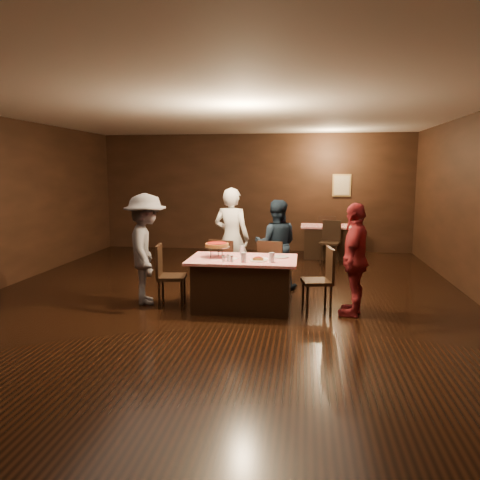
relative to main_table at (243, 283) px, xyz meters
name	(u,v)px	position (x,y,z in m)	size (l,w,h in m)	color
room	(221,166)	(-0.38, 0.32, 1.75)	(10.00, 10.04, 3.02)	black
main_table	(243,283)	(0.00, 0.00, 0.00)	(1.60, 1.00, 0.77)	red
back_table	(328,241)	(1.48, 4.48, 0.00)	(1.30, 0.90, 0.77)	#B70C1D
chair_far_left	(225,267)	(-0.40, 0.75, 0.09)	(0.42, 0.42, 0.95)	black
chair_far_right	(273,268)	(0.40, 0.75, 0.09)	(0.42, 0.42, 0.95)	black
chair_end_left	(172,275)	(-1.10, 0.00, 0.09)	(0.42, 0.42, 0.95)	black
chair_end_right	(317,280)	(1.10, 0.00, 0.09)	(0.42, 0.42, 0.95)	black
chair_back_near	(330,242)	(1.48, 3.78, 0.09)	(0.42, 0.42, 0.95)	black
chair_back_far	(327,234)	(1.48, 5.08, 0.09)	(0.42, 0.42, 0.95)	black
diner_white_jacket	(232,238)	(-0.36, 1.24, 0.50)	(0.65, 0.42, 1.77)	silver
diner_navy_hoodie	(276,244)	(0.42, 1.31, 0.40)	(0.76, 0.59, 1.57)	black
diner_grey_knit	(146,249)	(-1.53, 0.09, 0.48)	(1.11, 0.64, 1.72)	#58575D
diner_red_shirt	(355,259)	(1.62, -0.09, 0.43)	(0.95, 0.40, 1.62)	maroon
pizza_stand	(217,245)	(-0.40, 0.05, 0.57)	(0.38, 0.38, 0.22)	black
plate_with_slice	(258,259)	(0.25, -0.18, 0.41)	(0.25, 0.25, 0.06)	white
plate_empty	(280,257)	(0.55, 0.15, 0.39)	(0.25, 0.25, 0.01)	white
glass_front_left	(244,257)	(0.05, -0.30, 0.46)	(0.08, 0.08, 0.14)	silver
glass_front_right	(272,257)	(0.45, -0.25, 0.46)	(0.08, 0.08, 0.14)	silver
glass_back	(242,250)	(-0.05, 0.30, 0.46)	(0.08, 0.08, 0.14)	silver
condiments	(228,258)	(-0.18, -0.28, 0.43)	(0.17, 0.10, 0.09)	silver
napkin_center	(263,259)	(0.30, 0.00, 0.39)	(0.16, 0.16, 0.01)	white
napkin_left	(232,258)	(-0.15, -0.05, 0.39)	(0.16, 0.16, 0.01)	white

